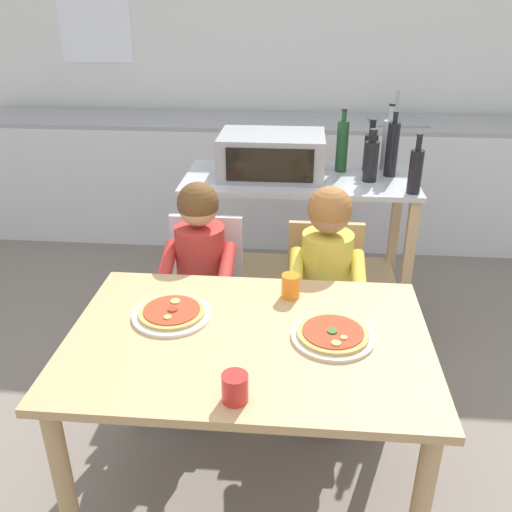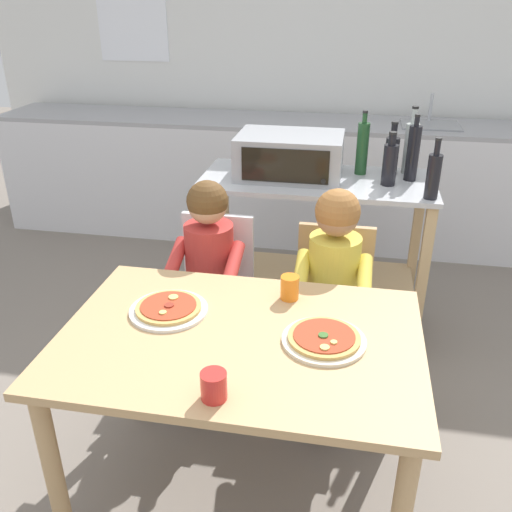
{
  "view_description": "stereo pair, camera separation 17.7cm",
  "coord_description": "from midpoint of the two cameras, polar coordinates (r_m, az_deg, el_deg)",
  "views": [
    {
      "loc": [
        0.16,
        -1.51,
        1.76
      ],
      "look_at": [
        0.0,
        0.3,
        0.88
      ],
      "focal_mm": 38.48,
      "sensor_mm": 36.0,
      "label": 1
    },
    {
      "loc": [
        0.33,
        -1.49,
        1.76
      ],
      "look_at": [
        0.0,
        0.3,
        0.88
      ],
      "focal_mm": 38.48,
      "sensor_mm": 36.0,
      "label": 2
    }
  ],
  "objects": [
    {
      "name": "toaster_oven",
      "position": [
        2.86,
        -0.09,
        10.44
      ],
      "size": [
        0.53,
        0.38,
        0.22
      ],
      "color": "#999BA0",
      "rests_on": "kitchen_island_cart"
    },
    {
      "name": "child_in_yellow_shirt",
      "position": [
        2.34,
        5.2,
        -2.26
      ],
      "size": [
        0.32,
        0.42,
        1.02
      ],
      "color": "#424C6B",
      "rests_on": "ground"
    },
    {
      "name": "kitchen_island_cart",
      "position": [
        2.97,
        2.66,
        2.81
      ],
      "size": [
        1.19,
        0.55,
        0.89
      ],
      "color": "#B7BABF",
      "rests_on": "ground"
    },
    {
      "name": "drinking_cup_orange",
      "position": [
        2.03,
        1.14,
        -3.19
      ],
      "size": [
        0.07,
        0.07,
        0.09
      ],
      "primitive_type": "cylinder",
      "color": "orange",
      "rests_on": "dining_table"
    },
    {
      "name": "bottle_squat_spirits",
      "position": [
        2.91,
        12.26,
        10.82
      ],
      "size": [
        0.06,
        0.06,
        0.33
      ],
      "color": "black",
      "rests_on": "kitchen_island_cart"
    },
    {
      "name": "pizza_plate_white",
      "position": [
        1.97,
        -11.31,
        -5.91
      ],
      "size": [
        0.28,
        0.28,
        0.03
      ],
      "color": "white",
      "rests_on": "dining_table"
    },
    {
      "name": "drinking_cup_red",
      "position": [
        1.56,
        -5.54,
        -13.58
      ],
      "size": [
        0.08,
        0.08,
        0.08
      ],
      "primitive_type": "cylinder",
      "color": "red",
      "rests_on": "dining_table"
    },
    {
      "name": "dining_table",
      "position": [
        1.9,
        -3.51,
        -11.05
      ],
      "size": [
        1.2,
        0.82,
        0.73
      ],
      "color": "tan",
      "rests_on": "ground"
    },
    {
      "name": "bottle_clear_vinegar",
      "position": [
        2.99,
        10.14,
        10.69
      ],
      "size": [
        0.07,
        0.07,
        0.27
      ],
      "color": "black",
      "rests_on": "kitchen_island_cart"
    },
    {
      "name": "dining_chair_right",
      "position": [
        2.53,
        5.05,
        -4.54
      ],
      "size": [
        0.36,
        0.36,
        0.81
      ],
      "color": "tan",
      "rests_on": "ground"
    },
    {
      "name": "kitchen_counter",
      "position": [
        4.23,
        1.41,
        7.93
      ],
      "size": [
        4.74,
        0.6,
        1.11
      ],
      "color": "silver",
      "rests_on": "ground"
    },
    {
      "name": "bottle_tall_green_wine",
      "position": [
        2.81,
        10.11,
        9.8
      ],
      "size": [
        0.07,
        0.07,
        0.26
      ],
      "color": "black",
      "rests_on": "kitchen_island_cart"
    },
    {
      "name": "bottle_slim_sauce",
      "position": [
        2.68,
        14.44,
        8.62
      ],
      "size": [
        0.06,
        0.06,
        0.28
      ],
      "color": "black",
      "rests_on": "kitchen_island_cart"
    },
    {
      "name": "back_wall_tiled",
      "position": [
        4.45,
        1.83,
        20.67
      ],
      "size": [
        5.26,
        0.14,
        2.7
      ],
      "color": "white",
      "rests_on": "ground"
    },
    {
      "name": "dining_chair_left",
      "position": [
        2.61,
        -7.28,
        -3.63
      ],
      "size": [
        0.36,
        0.36,
        0.81
      ],
      "color": "silver",
      "rests_on": "ground"
    },
    {
      "name": "ground_plane",
      "position": [
        3.19,
        -0.28,
        -7.59
      ],
      "size": [
        11.46,
        11.46,
        0.0
      ],
      "primitive_type": "plane",
      "color": "slate"
    },
    {
      "name": "bottle_dark_olive_oil",
      "position": [
        2.95,
        7.23,
        11.32
      ],
      "size": [
        0.06,
        0.06,
        0.33
      ],
      "color": "#1E4723",
      "rests_on": "kitchen_island_cart"
    },
    {
      "name": "child_in_red_shirt",
      "position": [
        2.43,
        -8.08,
        -1.57
      ],
      "size": [
        0.32,
        0.42,
        1.01
      ],
      "color": "#424C6B",
      "rests_on": "ground"
    },
    {
      "name": "bottle_brown_beer",
      "position": [
        3.03,
        11.95,
        11.37
      ],
      "size": [
        0.07,
        0.07,
        0.35
      ],
      "color": "#ADB7B2",
      "rests_on": "kitchen_island_cart"
    },
    {
      "name": "pizza_plate_cream",
      "position": [
        1.82,
        5.22,
        -8.25
      ],
      "size": [
        0.28,
        0.28,
        0.03
      ],
      "color": "beige",
      "rests_on": "dining_table"
    }
  ]
}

